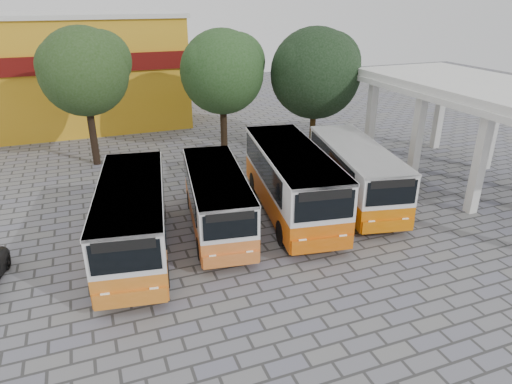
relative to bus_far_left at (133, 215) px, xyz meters
name	(u,v)px	position (x,y,z in m)	size (l,w,h in m)	color
ground	(347,262)	(7.48, -3.63, -1.67)	(90.00, 90.00, 0.00)	slate
terminal_shelter	(497,96)	(17.98, 0.37, 3.24)	(6.80, 15.80, 5.40)	silver
shophouse_block	(46,71)	(-3.52, 22.36, 2.49)	(20.40, 10.40, 8.30)	gold
bus_far_left	(133,215)	(0.00, 0.00, 0.00)	(3.68, 8.33, 2.89)	orange
bus_centre_left	(217,197)	(3.61, 0.81, -0.14)	(3.26, 7.59, 2.64)	orange
bus_centre_right	(292,178)	(7.26, 1.08, 0.13)	(3.91, 8.97, 3.12)	#CD5708
bus_far_right	(355,171)	(10.74, 1.19, -0.02)	(3.93, 8.30, 2.86)	#CD6402
tree_left	(85,69)	(-0.85, 11.55, 4.01)	(5.25, 5.00, 8.02)	black
tree_middle	(223,69)	(7.25, 11.46, 3.58)	(5.51, 5.25, 7.70)	black
tree_right	(316,70)	(13.03, 10.03, 3.40)	(6.08, 5.79, 7.77)	#402C11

